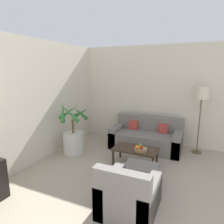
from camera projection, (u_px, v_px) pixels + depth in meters
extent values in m
cube|color=beige|center=(192.00, 97.00, 5.15)|extent=(7.73, 0.06, 2.70)
cylinder|color=beige|center=(74.00, 143.00, 4.95)|extent=(0.51, 0.51, 0.52)
cylinder|color=brown|center=(73.00, 126.00, 4.87)|extent=(0.06, 0.06, 0.34)
cone|color=#2D7533|center=(81.00, 114.00, 4.70)|extent=(0.10, 0.54, 0.42)
cone|color=#2D7533|center=(81.00, 113.00, 5.00)|extent=(0.57, 0.27, 0.34)
cone|color=#2D7533|center=(69.00, 112.00, 5.02)|extent=(0.41, 0.51, 0.38)
cone|color=#2D7533|center=(63.00, 112.00, 4.75)|extent=(0.38, 0.46, 0.46)
cone|color=#2D7533|center=(69.00, 113.00, 4.58)|extent=(0.50, 0.25, 0.48)
cube|color=slate|center=(146.00, 141.00, 5.22)|extent=(1.80, 0.83, 0.43)
cube|color=slate|center=(149.00, 123.00, 5.43)|extent=(1.80, 0.16, 0.39)
cube|color=slate|center=(117.00, 135.00, 5.53)|extent=(0.20, 0.83, 0.55)
cube|color=slate|center=(178.00, 143.00, 4.88)|extent=(0.20, 0.83, 0.55)
cube|color=#B23D33|center=(134.00, 125.00, 5.50)|extent=(0.24, 0.12, 0.24)
cube|color=#B23D33|center=(163.00, 128.00, 5.18)|extent=(0.24, 0.12, 0.24)
cylinder|color=brown|center=(197.00, 152.00, 5.02)|extent=(0.24, 0.24, 0.03)
cylinder|color=brown|center=(199.00, 126.00, 4.88)|extent=(0.03, 0.03, 1.33)
cylinder|color=beige|center=(202.00, 93.00, 4.72)|extent=(0.32, 0.32, 0.29)
cylinder|color=#38281E|center=(113.00, 157.00, 4.34)|extent=(0.05, 0.05, 0.34)
cylinder|color=#38281E|center=(153.00, 165.00, 3.99)|extent=(0.05, 0.05, 0.34)
cylinder|color=#38281E|center=(120.00, 150.00, 4.72)|extent=(0.05, 0.05, 0.34)
cylinder|color=#38281E|center=(157.00, 157.00, 4.37)|extent=(0.05, 0.05, 0.34)
cube|color=#38281E|center=(135.00, 149.00, 4.32)|extent=(0.96, 0.51, 0.03)
cylinder|color=#997A4C|center=(141.00, 149.00, 4.21)|extent=(0.28, 0.28, 0.05)
sphere|color=red|center=(142.00, 147.00, 4.15)|extent=(0.07, 0.07, 0.07)
sphere|color=olive|center=(140.00, 145.00, 4.28)|extent=(0.07, 0.07, 0.07)
sphere|color=orange|center=(137.00, 147.00, 4.15)|extent=(0.08, 0.08, 0.08)
cube|color=slate|center=(130.00, 197.00, 2.93)|extent=(0.77, 0.86, 0.41)
cube|color=slate|center=(121.00, 185.00, 2.54)|extent=(0.77, 0.16, 0.39)
cube|color=slate|center=(111.00, 189.00, 3.05)|extent=(0.16, 0.86, 0.51)
cube|color=slate|center=(151.00, 200.00, 2.80)|extent=(0.16, 0.86, 0.51)
cube|color=slate|center=(140.00, 174.00, 3.64)|extent=(0.59, 0.50, 0.35)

